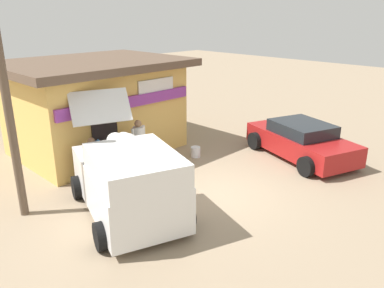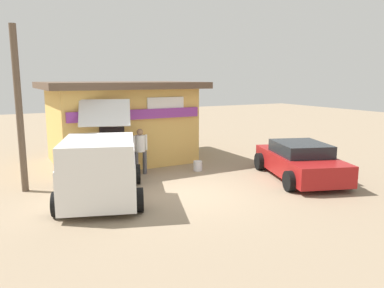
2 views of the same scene
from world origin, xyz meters
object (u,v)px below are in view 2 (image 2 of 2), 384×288
(vendor_standing, at_px, (140,148))
(paint_bucket, at_px, (198,166))
(customer_bending, at_px, (104,155))
(storefront_bar, at_px, (120,121))
(parked_sedan, at_px, (300,161))
(delivery_van, at_px, (101,167))
(unloaded_banana_pile, at_px, (107,169))

(vendor_standing, relative_size, paint_bucket, 4.53)
(vendor_standing, bearing_deg, customer_bending, 179.80)
(storefront_bar, bearing_deg, parked_sedan, -51.15)
(parked_sedan, bearing_deg, storefront_bar, 128.85)
(delivery_van, relative_size, vendor_standing, 2.93)
(parked_sedan, xyz_separation_m, vendor_standing, (-4.68, 3.07, 0.36))
(delivery_van, height_order, paint_bucket, delivery_van)
(delivery_van, relative_size, customer_bending, 3.48)
(storefront_bar, relative_size, customer_bending, 4.40)
(delivery_van, distance_m, customer_bending, 2.20)
(unloaded_banana_pile, bearing_deg, storefront_bar, 59.79)
(parked_sedan, bearing_deg, delivery_van, 171.63)
(delivery_van, height_order, unloaded_banana_pile, delivery_van)
(vendor_standing, distance_m, customer_bending, 1.30)
(storefront_bar, bearing_deg, vendor_standing, -92.10)
(parked_sedan, height_order, paint_bucket, parked_sedan)
(unloaded_banana_pile, bearing_deg, vendor_standing, -31.84)
(storefront_bar, xyz_separation_m, vendor_standing, (-0.10, -2.61, -0.72))
(parked_sedan, height_order, unloaded_banana_pile, parked_sedan)
(delivery_van, height_order, customer_bending, delivery_van)
(vendor_standing, bearing_deg, storefront_bar, 87.90)
(storefront_bar, height_order, vendor_standing, storefront_bar)
(parked_sedan, bearing_deg, unloaded_banana_pile, 146.94)
(customer_bending, bearing_deg, vendor_standing, -0.20)
(parked_sedan, distance_m, paint_bucket, 3.69)
(vendor_standing, distance_m, unloaded_banana_pile, 1.46)
(vendor_standing, xyz_separation_m, paint_bucket, (2.08, -0.48, -0.78))
(vendor_standing, bearing_deg, paint_bucket, -13.01)
(storefront_bar, distance_m, unloaded_banana_pile, 2.72)
(vendor_standing, bearing_deg, delivery_van, -132.65)
(vendor_standing, xyz_separation_m, unloaded_banana_pile, (-1.05, 0.65, -0.78))
(paint_bucket, bearing_deg, unloaded_banana_pile, 160.12)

